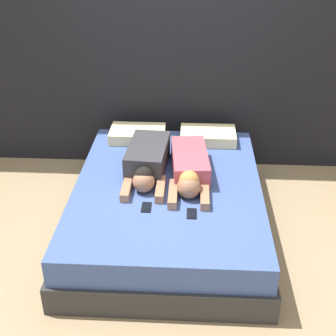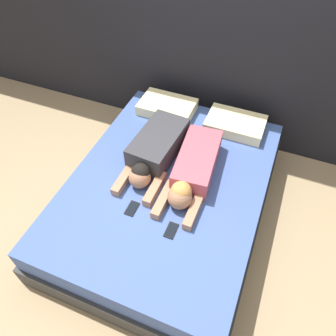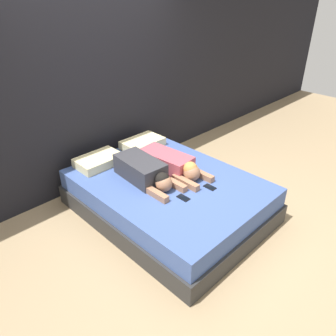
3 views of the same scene
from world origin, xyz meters
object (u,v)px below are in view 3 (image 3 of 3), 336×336
Objects in this scene: pillow_head_right at (143,143)px; person_right at (173,164)px; person_left at (145,172)px; cell_phone_left at (183,198)px; bed at (168,196)px; pillow_head_left at (99,161)px; cell_phone_right at (210,187)px.

person_right is at bearing -103.06° from pillow_head_right.
pillow_head_right is 0.87m from person_left.
person_right is 0.59m from cell_phone_left.
person_left is 6.53× the size of cell_phone_left.
pillow_head_right reaches higher than bed.
person_right reaches higher than pillow_head_right.
person_left reaches higher than bed.
cell_phone_left is at bearing -80.55° from pillow_head_left.
person_left reaches higher than cell_phone_left.
person_right is 7.01× the size of cell_phone_left.
pillow_head_left is 1.00× the size of pillow_head_right.
pillow_head_left reaches higher than cell_phone_left.
cell_phone_left is at bearing -111.63° from bed.
cell_phone_left is at bearing -112.33° from pillow_head_right.
cell_phone_left is 0.36m from cell_phone_right.
bed is 0.54m from cell_phone_right.
bed is at bearing -151.52° from person_right.
person_left is at bearing 138.46° from bed.
pillow_head_left is 0.61× the size of person_left.
bed is at bearing -112.65° from pillow_head_right.
cell_phone_left is (0.20, -1.23, -0.05)m from pillow_head_left.
person_right is at bearing -54.60° from pillow_head_left.
person_left is at bearing -76.64° from pillow_head_left.
person_right reaches higher than pillow_head_left.
person_left is 0.93× the size of person_right.
bed is 15.95× the size of cell_phone_right.
cell_phone_right reaches higher than bed.
person_left is 6.53× the size of cell_phone_right.
person_left is 0.38m from person_right.
pillow_head_left is 1.41m from cell_phone_right.
pillow_head_right is 1.33m from cell_phone_left.
bed is 15.95× the size of cell_phone_left.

